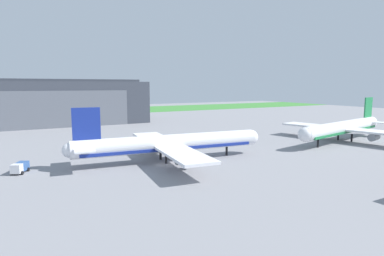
{
  "coord_description": "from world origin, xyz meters",
  "views": [
    {
      "loc": [
        -28.78,
        -64.03,
        17.35
      ],
      "look_at": [
        15.68,
        16.21,
        5.22
      ],
      "focal_mm": 30.17,
      "sensor_mm": 36.0,
      "label": 1
    }
  ],
  "objects_px": {
    "airliner_near_right": "(343,128)",
    "baggage_tug": "(20,167)",
    "maintenance_hangar": "(38,103)",
    "airliner_near_left": "(170,144)"
  },
  "relations": [
    {
      "from": "airliner_near_right",
      "to": "maintenance_hangar",
      "type": "bearing_deg",
      "value": 130.14
    },
    {
      "from": "maintenance_hangar",
      "to": "airliner_near_left",
      "type": "relative_size",
      "value": 1.98
    },
    {
      "from": "maintenance_hangar",
      "to": "airliner_near_left",
      "type": "height_order",
      "value": "maintenance_hangar"
    },
    {
      "from": "airliner_near_left",
      "to": "baggage_tug",
      "type": "distance_m",
      "value": 31.24
    },
    {
      "from": "maintenance_hangar",
      "to": "airliner_near_right",
      "type": "relative_size",
      "value": 1.97
    },
    {
      "from": "airliner_near_left",
      "to": "baggage_tug",
      "type": "bearing_deg",
      "value": 170.75
    },
    {
      "from": "baggage_tug",
      "to": "airliner_near_right",
      "type": "bearing_deg",
      "value": -4.72
    },
    {
      "from": "airliner_near_left",
      "to": "airliner_near_right",
      "type": "height_order",
      "value": "airliner_near_right"
    },
    {
      "from": "airliner_near_right",
      "to": "baggage_tug",
      "type": "height_order",
      "value": "airliner_near_right"
    },
    {
      "from": "maintenance_hangar",
      "to": "airliner_near_left",
      "type": "bearing_deg",
      "value": -76.84
    }
  ]
}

